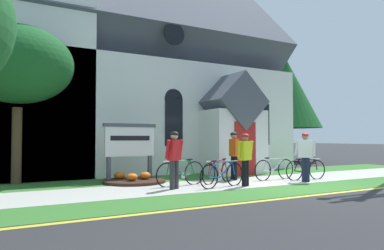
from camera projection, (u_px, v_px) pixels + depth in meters
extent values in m
plane|color=#2B2B2D|center=(230.00, 175.00, 14.10)|extent=(140.00, 140.00, 0.00)
cube|color=#B7B5AD|center=(219.00, 184.00, 11.30)|extent=(32.00, 2.39, 0.01)
cube|color=#38722D|center=(261.00, 193.00, 9.53)|extent=(32.00, 1.64, 0.01)
cube|color=#38722D|center=(186.00, 177.00, 13.29)|extent=(24.00, 2.15, 0.01)
cube|color=yellow|center=(287.00, 198.00, 8.68)|extent=(28.00, 0.16, 0.01)
cube|color=white|center=(130.00, 122.00, 19.01)|extent=(12.99, 10.71, 4.68)
cube|color=#4C515B|center=(130.00, 52.00, 19.14)|extent=(13.49, 10.91, 10.91)
cube|color=white|center=(41.00, 28.00, 13.61)|extent=(3.38, 3.38, 11.35)
cube|color=white|center=(233.00, 142.00, 14.70)|extent=(2.40, 1.60, 2.60)
cube|color=#4C515B|center=(233.00, 102.00, 14.76)|extent=(2.40, 1.80, 2.40)
cube|color=maroon|center=(245.00, 149.00, 13.97)|extent=(1.00, 0.06, 2.10)
cube|color=black|center=(174.00, 122.00, 14.28)|extent=(0.76, 0.06, 1.90)
cone|color=black|center=(174.00, 99.00, 14.31)|extent=(0.80, 0.06, 0.80)
cube|color=black|center=(262.00, 124.00, 16.46)|extent=(0.76, 0.06, 1.90)
cone|color=black|center=(262.00, 104.00, 16.50)|extent=(0.80, 0.06, 0.80)
cylinder|color=black|center=(174.00, 34.00, 14.41)|extent=(0.90, 0.06, 0.90)
cube|color=#474C56|center=(109.00, 170.00, 11.70)|extent=(0.12, 0.12, 0.85)
cube|color=#474C56|center=(150.00, 168.00, 12.49)|extent=(0.12, 0.12, 0.85)
cube|color=white|center=(130.00, 142.00, 12.13)|extent=(1.77, 0.19, 0.99)
cube|color=#474C56|center=(130.00, 125.00, 12.15)|extent=(1.89, 0.23, 0.12)
cube|color=black|center=(131.00, 138.00, 12.09)|extent=(1.41, 0.09, 0.16)
cylinder|color=#382319|center=(134.00, 181.00, 11.68)|extent=(2.04, 2.04, 0.10)
ellipsoid|color=orange|center=(145.00, 175.00, 11.86)|extent=(0.36, 0.36, 0.24)
ellipsoid|color=orange|center=(119.00, 175.00, 11.94)|extent=(0.36, 0.36, 0.24)
ellipsoid|color=orange|center=(132.00, 177.00, 11.40)|extent=(0.36, 0.36, 0.24)
torus|color=black|center=(194.00, 173.00, 11.24)|extent=(0.75, 0.13, 0.75)
torus|color=black|center=(167.00, 175.00, 10.64)|extent=(0.75, 0.13, 0.75)
cylinder|color=#19723F|center=(176.00, 169.00, 10.85)|extent=(0.55, 0.10, 0.47)
cylinder|color=#19723F|center=(180.00, 161.00, 10.93)|extent=(0.75, 0.13, 0.06)
cylinder|color=#19723F|center=(187.00, 168.00, 11.07)|extent=(0.26, 0.07, 0.48)
cylinder|color=#19723F|center=(189.00, 174.00, 11.12)|extent=(0.41, 0.09, 0.09)
cylinder|color=#19723F|center=(192.00, 167.00, 11.19)|extent=(0.22, 0.06, 0.42)
cylinder|color=#19723F|center=(168.00, 169.00, 10.68)|extent=(0.12, 0.05, 0.40)
ellipsoid|color=black|center=(190.00, 159.00, 11.15)|extent=(0.25, 0.11, 0.05)
cylinder|color=silver|center=(169.00, 161.00, 10.71)|extent=(0.44, 0.08, 0.03)
cylinder|color=silver|center=(184.00, 176.00, 11.00)|extent=(0.18, 0.04, 0.18)
torus|color=black|center=(263.00, 171.00, 12.26)|extent=(0.73, 0.05, 0.73)
torus|color=black|center=(286.00, 169.00, 12.79)|extent=(0.73, 0.05, 0.73)
cylinder|color=#B7B7BC|center=(278.00, 165.00, 12.62)|extent=(0.58, 0.05, 0.46)
cylinder|color=#B7B7BC|center=(276.00, 159.00, 12.57)|extent=(0.79, 0.05, 0.06)
cylinder|color=#B7B7BC|center=(270.00, 165.00, 12.42)|extent=(0.27, 0.04, 0.47)
cylinder|color=#B7B7BC|center=(268.00, 171.00, 12.37)|extent=(0.43, 0.05, 0.09)
cylinder|color=#B7B7BC|center=(265.00, 165.00, 12.32)|extent=(0.22, 0.04, 0.41)
cylinder|color=#B7B7BC|center=(285.00, 164.00, 12.78)|extent=(0.12, 0.04, 0.39)
ellipsoid|color=black|center=(267.00, 158.00, 12.38)|extent=(0.24, 0.09, 0.05)
cylinder|color=silver|center=(284.00, 158.00, 12.77)|extent=(0.44, 0.04, 0.03)
cylinder|color=silver|center=(272.00, 171.00, 12.47)|extent=(0.18, 0.02, 0.18)
torus|color=black|center=(227.00, 172.00, 12.05)|extent=(0.66, 0.30, 0.70)
torus|color=black|center=(209.00, 174.00, 11.22)|extent=(0.66, 0.30, 0.70)
cylinder|color=#A51E19|center=(215.00, 168.00, 11.50)|extent=(0.55, 0.25, 0.45)
cylinder|color=#A51E19|center=(217.00, 161.00, 11.60)|extent=(0.75, 0.34, 0.07)
cylinder|color=#A51E19|center=(222.00, 167.00, 11.81)|extent=(0.26, 0.14, 0.47)
cylinder|color=#A51E19|center=(224.00, 173.00, 11.88)|extent=(0.41, 0.20, 0.09)
cylinder|color=#A51E19|center=(226.00, 166.00, 11.98)|extent=(0.22, 0.12, 0.42)
cylinder|color=#A51E19|center=(209.00, 168.00, 11.26)|extent=(0.13, 0.08, 0.38)
ellipsoid|color=black|center=(224.00, 159.00, 11.91)|extent=(0.25, 0.17, 0.05)
cylinder|color=silver|center=(210.00, 161.00, 11.30)|extent=(0.42, 0.19, 0.03)
cylinder|color=silver|center=(220.00, 174.00, 11.71)|extent=(0.17, 0.09, 0.18)
torus|color=black|center=(294.00, 171.00, 12.32)|extent=(0.70, 0.12, 0.70)
torus|color=black|center=(317.00, 170.00, 12.69)|extent=(0.70, 0.12, 0.70)
cylinder|color=black|center=(309.00, 166.00, 12.57)|extent=(0.54, 0.10, 0.45)
cylinder|color=black|center=(307.00, 160.00, 12.54)|extent=(0.73, 0.12, 0.04)
cylinder|color=black|center=(301.00, 166.00, 12.43)|extent=(0.25, 0.06, 0.44)
cylinder|color=black|center=(299.00, 171.00, 12.39)|extent=(0.40, 0.08, 0.09)
cylinder|color=black|center=(296.00, 165.00, 12.36)|extent=(0.21, 0.06, 0.38)
cylinder|color=black|center=(316.00, 165.00, 12.68)|extent=(0.12, 0.05, 0.38)
ellipsoid|color=black|center=(298.00, 159.00, 12.40)|extent=(0.25, 0.11, 0.05)
cylinder|color=silver|center=(315.00, 159.00, 12.68)|extent=(0.44, 0.08, 0.03)
cylinder|color=silver|center=(304.00, 172.00, 12.47)|extent=(0.18, 0.04, 0.18)
torus|color=black|center=(209.00, 177.00, 10.29)|extent=(0.72, 0.18, 0.72)
torus|color=black|center=(235.00, 174.00, 10.98)|extent=(0.72, 0.18, 0.72)
cylinder|color=#194CA5|center=(226.00, 170.00, 10.75)|extent=(0.58, 0.15, 0.48)
cylinder|color=#194CA5|center=(223.00, 162.00, 10.69)|extent=(0.79, 0.19, 0.06)
cylinder|color=#194CA5|center=(217.00, 170.00, 10.50)|extent=(0.27, 0.09, 0.49)
cylinder|color=#194CA5|center=(214.00, 177.00, 10.43)|extent=(0.43, 0.12, 0.09)
cylinder|color=#194CA5|center=(211.00, 169.00, 10.36)|extent=(0.23, 0.08, 0.44)
cylinder|color=#194CA5|center=(234.00, 168.00, 10.96)|extent=(0.13, 0.06, 0.40)
ellipsoid|color=black|center=(214.00, 161.00, 10.43)|extent=(0.25, 0.13, 0.05)
cylinder|color=silver|center=(233.00, 161.00, 10.94)|extent=(0.44, 0.12, 0.03)
cylinder|color=silver|center=(220.00, 178.00, 10.57)|extent=(0.18, 0.06, 0.18)
cylinder|color=#191E38|center=(304.00, 170.00, 11.90)|extent=(0.15, 0.15, 0.82)
cylinder|color=#191E38|center=(307.00, 170.00, 11.86)|extent=(0.15, 0.15, 0.82)
cube|color=silver|center=(305.00, 149.00, 11.90)|extent=(0.44, 0.48, 0.59)
sphere|color=#936B51|center=(305.00, 137.00, 11.92)|extent=(0.21, 0.21, 0.21)
ellipsoid|color=red|center=(305.00, 135.00, 11.92)|extent=(0.34, 0.34, 0.15)
cylinder|color=silver|center=(297.00, 148.00, 12.05)|extent=(0.09, 0.20, 0.54)
cylinder|color=silver|center=(314.00, 148.00, 11.76)|extent=(0.09, 0.10, 0.54)
cylinder|color=black|center=(235.00, 168.00, 12.37)|extent=(0.15, 0.15, 0.83)
cylinder|color=black|center=(233.00, 168.00, 12.56)|extent=(0.15, 0.15, 0.83)
cube|color=#E55914|center=(234.00, 148.00, 12.49)|extent=(0.31, 0.50, 0.61)
sphere|color=#936B51|center=(234.00, 136.00, 12.51)|extent=(0.21, 0.21, 0.21)
ellipsoid|color=black|center=(234.00, 134.00, 12.51)|extent=(0.32, 0.28, 0.15)
cylinder|color=#E55914|center=(236.00, 147.00, 12.21)|extent=(0.09, 0.10, 0.55)
cylinder|color=#E55914|center=(232.00, 146.00, 12.78)|extent=(0.09, 0.22, 0.55)
cylinder|color=black|center=(244.00, 173.00, 10.77)|extent=(0.15, 0.15, 0.80)
cylinder|color=black|center=(246.00, 173.00, 10.86)|extent=(0.15, 0.15, 0.80)
cube|color=yellow|center=(245.00, 151.00, 10.84)|extent=(0.49, 0.34, 0.58)
sphere|color=#936B51|center=(245.00, 138.00, 10.85)|extent=(0.21, 0.21, 0.21)
ellipsoid|color=red|center=(245.00, 136.00, 10.85)|extent=(0.29, 0.32, 0.14)
cylinder|color=yellow|center=(239.00, 150.00, 10.66)|extent=(0.09, 0.11, 0.53)
cylinder|color=yellow|center=(251.00, 149.00, 11.02)|extent=(0.09, 0.19, 0.53)
cylinder|color=#2D2D33|center=(172.00, 175.00, 10.12)|extent=(0.15, 0.15, 0.82)
cylinder|color=#2D2D33|center=(176.00, 175.00, 10.29)|extent=(0.15, 0.15, 0.82)
cube|color=red|center=(174.00, 150.00, 10.23)|extent=(0.50, 0.41, 0.60)
sphere|color=beige|center=(174.00, 136.00, 10.24)|extent=(0.21, 0.21, 0.21)
ellipsoid|color=black|center=(174.00, 134.00, 10.25)|extent=(0.33, 0.34, 0.15)
cylinder|color=red|center=(168.00, 149.00, 10.01)|extent=(0.09, 0.23, 0.54)
cylinder|color=red|center=(181.00, 149.00, 10.45)|extent=(0.09, 0.24, 0.54)
cylinder|color=#3D2D1E|center=(287.00, 145.00, 22.45)|extent=(0.31, 0.31, 2.10)
cone|color=#195623|center=(286.00, 93.00, 22.57)|extent=(4.31, 4.31, 4.41)
cylinder|color=#4C3823|center=(17.00, 146.00, 11.43)|extent=(0.30, 0.30, 2.45)
ellipsoid|color=#195623|center=(18.00, 65.00, 11.53)|extent=(3.47, 3.47, 2.53)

